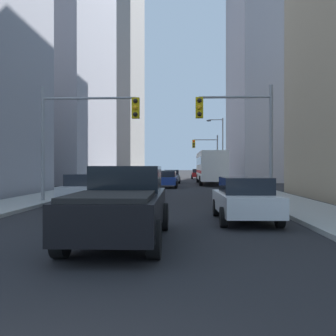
# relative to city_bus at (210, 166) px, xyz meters

# --- Properties ---
(sidewalk_left) EXTENTS (2.97, 160.00, 0.15)m
(sidewalk_left) POSITION_rel_city_bus_xyz_m (-11.01, 12.19, -1.85)
(sidewalk_left) COLOR #9E9E99
(sidewalk_left) RESTS_ON ground
(sidewalk_right) EXTENTS (2.97, 160.00, 0.15)m
(sidewalk_right) POSITION_rel_city_bus_xyz_m (2.43, 12.19, -1.85)
(sidewalk_right) COLOR #9E9E99
(sidewalk_right) RESTS_ON ground
(city_bus) EXTENTS (2.67, 11.52, 3.40)m
(city_bus) POSITION_rel_city_bus_xyz_m (0.00, 0.00, 0.00)
(city_bus) COLOR silver
(city_bus) RESTS_ON ground
(pickup_truck_black) EXTENTS (2.20, 5.42, 1.90)m
(pickup_truck_black) POSITION_rel_city_bus_xyz_m (-4.41, -30.56, -1.00)
(pickup_truck_black) COLOR black
(pickup_truck_black) RESTS_ON ground
(sedan_white) EXTENTS (1.95, 4.24, 1.52)m
(sedan_white) POSITION_rel_city_bus_xyz_m (-0.75, -27.06, -1.16)
(sedan_white) COLOR white
(sedan_white) RESTS_ON ground
(sedan_silver) EXTENTS (1.95, 4.25, 1.52)m
(sedan_silver) POSITION_rel_city_bus_xyz_m (-7.68, -21.79, -1.16)
(sedan_silver) COLOR #B7BABF
(sedan_silver) RESTS_ON ground
(sedan_blue) EXTENTS (1.95, 4.24, 1.52)m
(sedan_blue) POSITION_rel_city_bus_xyz_m (-4.37, -6.65, -1.16)
(sedan_blue) COLOR navy
(sedan_blue) RESTS_ON ground
(sedan_grey) EXTENTS (1.95, 4.22, 1.52)m
(sedan_grey) POSITION_rel_city_bus_xyz_m (-4.22, 2.72, -1.16)
(sedan_grey) COLOR slate
(sedan_grey) RESTS_ON ground
(sedan_red) EXTENTS (1.95, 4.21, 1.52)m
(sedan_red) POSITION_rel_city_bus_xyz_m (-0.70, 18.11, -1.16)
(sedan_red) COLOR maroon
(sedan_red) RESTS_ON ground
(traffic_signal_near_left) EXTENTS (5.10, 0.44, 6.00)m
(traffic_signal_near_left) POSITION_rel_city_bus_xyz_m (-7.90, -21.00, 2.17)
(traffic_signal_near_left) COLOR gray
(traffic_signal_near_left) RESTS_ON ground
(traffic_signal_near_right) EXTENTS (3.88, 0.44, 6.00)m
(traffic_signal_near_right) POSITION_rel_city_bus_xyz_m (-0.11, -21.00, 2.12)
(traffic_signal_near_right) COLOR gray
(traffic_signal_near_right) RESTS_ON ground
(traffic_signal_far_right) EXTENTS (3.36, 0.44, 6.00)m
(traffic_signal_far_right) POSITION_rel_city_bus_xyz_m (0.14, 8.96, 2.09)
(traffic_signal_far_right) COLOR gray
(traffic_signal_far_right) RESTS_ON ground
(street_lamp_right) EXTENTS (1.96, 0.32, 7.50)m
(street_lamp_right) POSITION_rel_city_bus_xyz_m (1.36, 3.27, 2.56)
(street_lamp_right) COLOR gray
(street_lamp_right) RESTS_ON ground
(building_left_mid_office) EXTENTS (25.90, 21.44, 31.99)m
(building_left_mid_office) POSITION_rel_city_bus_xyz_m (-26.18, 6.65, 14.07)
(building_left_mid_office) COLOR #93939E
(building_left_mid_office) RESTS_ON ground
(building_left_far_tower) EXTENTS (25.96, 27.53, 56.31)m
(building_left_far_tower) POSITION_rel_city_bus_xyz_m (-26.64, 49.28, 26.23)
(building_left_far_tower) COLOR gray
(building_left_far_tower) RESTS_ON ground
(building_right_mid_block) EXTENTS (16.96, 19.46, 30.53)m
(building_right_mid_block) POSITION_rel_city_bus_xyz_m (12.64, 12.78, 13.34)
(building_right_mid_block) COLOR #93939E
(building_right_mid_block) RESTS_ON ground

